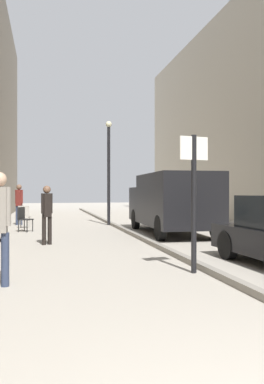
{
  "coord_description": "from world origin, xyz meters",
  "views": [
    {
      "loc": [
        -1.45,
        -1.28,
        1.53
      ],
      "look_at": [
        1.09,
        9.87,
        1.52
      ],
      "focal_mm": 36.27,
      "sensor_mm": 36.0,
      "label": 1
    }
  ],
  "objects_px": {
    "cafe_chair_near_window": "(24,215)",
    "lamp_post": "(109,166)",
    "pedestrian_far_crossing": "(19,202)",
    "delivery_van": "(171,201)",
    "street_sign_post": "(194,191)",
    "pedestrian_mid_block": "(47,211)",
    "cafe_chair_by_doorway": "(24,217)"
  },
  "relations": [
    {
      "from": "pedestrian_mid_block",
      "to": "delivery_van",
      "type": "xyz_separation_m",
      "value": [
        4.46,
        2.05,
        0.19
      ]
    },
    {
      "from": "pedestrian_mid_block",
      "to": "street_sign_post",
      "type": "bearing_deg",
      "value": -80.52
    },
    {
      "from": "delivery_van",
      "to": "lamp_post",
      "type": "distance_m",
      "value": 4.64
    },
    {
      "from": "pedestrian_mid_block",
      "to": "street_sign_post",
      "type": "relative_size",
      "value": 0.66
    },
    {
      "from": "lamp_post",
      "to": "delivery_van",
      "type": "bearing_deg",
      "value": -67.88
    },
    {
      "from": "pedestrian_mid_block",
      "to": "delivery_van",
      "type": "relative_size",
      "value": 0.3
    },
    {
      "from": "street_sign_post",
      "to": "cafe_chair_near_window",
      "type": "xyz_separation_m",
      "value": [
        -3.57,
        10.02,
        -1.0
      ]
    },
    {
      "from": "street_sign_post",
      "to": "lamp_post",
      "type": "relative_size",
      "value": 0.55
    },
    {
      "from": "pedestrian_mid_block",
      "to": "cafe_chair_by_doorway",
      "type": "relative_size",
      "value": 1.81
    },
    {
      "from": "pedestrian_mid_block",
      "to": "lamp_post",
      "type": "height_order",
      "value": "lamp_post"
    },
    {
      "from": "pedestrian_mid_block",
      "to": "cafe_chair_by_doorway",
      "type": "bearing_deg",
      "value": 81.3
    },
    {
      "from": "delivery_van",
      "to": "pedestrian_far_crossing",
      "type": "bearing_deg",
      "value": 140.86
    },
    {
      "from": "street_sign_post",
      "to": "lamp_post",
      "type": "bearing_deg",
      "value": -100.58
    },
    {
      "from": "pedestrian_mid_block",
      "to": "street_sign_post",
      "type": "xyz_separation_m",
      "value": [
        2.67,
        -4.58,
        0.56
      ]
    },
    {
      "from": "lamp_post",
      "to": "cafe_chair_by_doorway",
      "type": "relative_size",
      "value": 5.06
    },
    {
      "from": "delivery_van",
      "to": "street_sign_post",
      "type": "distance_m",
      "value": 6.87
    },
    {
      "from": "delivery_van",
      "to": "cafe_chair_near_window",
      "type": "distance_m",
      "value": 6.37
    },
    {
      "from": "delivery_van",
      "to": "lamp_post",
      "type": "xyz_separation_m",
      "value": [
        -1.65,
        4.05,
        1.55
      ]
    },
    {
      "from": "cafe_chair_near_window",
      "to": "pedestrian_far_crossing",
      "type": "bearing_deg",
      "value": 108.07
    },
    {
      "from": "pedestrian_far_crossing",
      "to": "cafe_chair_near_window",
      "type": "distance_m",
      "value": 1.67
    },
    {
      "from": "pedestrian_mid_block",
      "to": "pedestrian_far_crossing",
      "type": "xyz_separation_m",
      "value": [
        -1.2,
        7.0,
        0.09
      ]
    },
    {
      "from": "pedestrian_far_crossing",
      "to": "lamp_post",
      "type": "height_order",
      "value": "lamp_post"
    },
    {
      "from": "cafe_chair_near_window",
      "to": "cafe_chair_by_doorway",
      "type": "xyz_separation_m",
      "value": [
        0.06,
        -1.53,
        0.0
      ]
    },
    {
      "from": "lamp_post",
      "to": "cafe_chair_by_doorway",
      "type": "distance_m",
      "value": 4.78
    },
    {
      "from": "pedestrian_far_crossing",
      "to": "pedestrian_mid_block",
      "type": "bearing_deg",
      "value": -58.52
    },
    {
      "from": "cafe_chair_near_window",
      "to": "lamp_post",
      "type": "bearing_deg",
      "value": 17.31
    },
    {
      "from": "pedestrian_mid_block",
      "to": "lamp_post",
      "type": "xyz_separation_m",
      "value": [
        2.81,
        6.1,
        1.74
      ]
    },
    {
      "from": "pedestrian_mid_block",
      "to": "cafe_chair_by_doorway",
      "type": "xyz_separation_m",
      "value": [
        -0.84,
        3.91,
        -0.44
      ]
    },
    {
      "from": "pedestrian_mid_block",
      "to": "delivery_van",
      "type": "bearing_deg",
      "value": 3.87
    },
    {
      "from": "delivery_van",
      "to": "lamp_post",
      "type": "relative_size",
      "value": 1.19
    },
    {
      "from": "delivery_van",
      "to": "street_sign_post",
      "type": "height_order",
      "value": "street_sign_post"
    },
    {
      "from": "cafe_chair_by_doorway",
      "to": "cafe_chair_near_window",
      "type": "bearing_deg",
      "value": -146.23
    }
  ]
}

